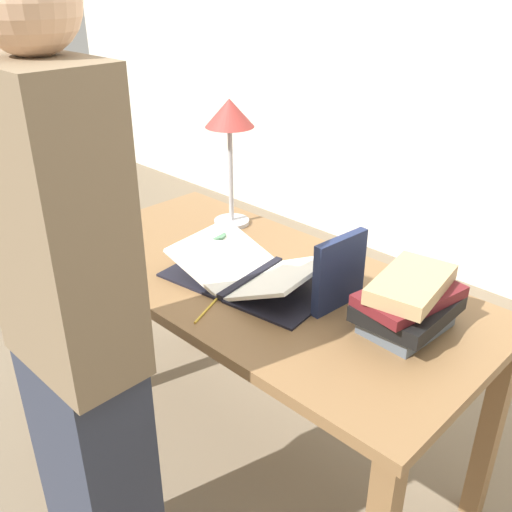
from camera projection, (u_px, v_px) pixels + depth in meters
The scene contains 9 objects.
ground_plane at pixel (259, 451), 2.19m from camera, with size 12.00×12.00×0.00m, color #70604C.
reading_desk at pixel (259, 303), 1.89m from camera, with size 1.51×0.73×0.77m.
open_book at pixel (251, 272), 1.81m from camera, with size 0.57×0.39×0.11m.
book_stack_tall at pixel (409, 303), 1.54m from camera, with size 0.21×0.32×0.16m.
book_standing_upright at pixel (339, 272), 1.64m from camera, with size 0.04×0.20×0.22m.
reading_lamp at pixel (230, 124), 2.06m from camera, with size 0.18×0.18×0.48m.
coffee_mug at pixel (215, 246), 1.95m from camera, with size 0.08×0.09×0.09m.
pencil at pixel (207, 309), 1.66m from camera, with size 0.06×0.14×0.01m.
person_reader at pixel (77, 348), 1.36m from camera, with size 0.36×0.22×1.70m.
Camera 1 is at (1.13, -1.16, 1.66)m, focal length 40.00 mm.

